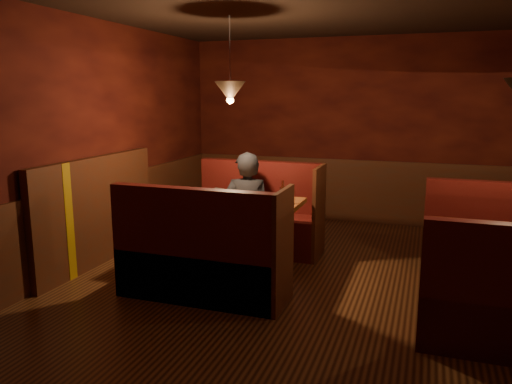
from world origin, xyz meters
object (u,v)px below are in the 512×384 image
(diner_a, at_px, (247,190))
(second_bench_far, at_px, (498,252))
(main_bench_far, at_px, (259,222))
(second_table, at_px, (507,254))
(main_bench_near, at_px, (202,264))
(main_table, at_px, (233,217))
(diner_b, at_px, (221,223))

(diner_a, bearing_deg, second_bench_far, 164.33)
(main_bench_far, distance_m, second_table, 3.03)
(main_bench_near, distance_m, diner_a, 1.56)
(main_table, relative_size, diner_a, 0.92)
(main_table, xyz_separation_m, main_bench_near, (0.02, -0.88, -0.27))
(main_bench_near, relative_size, second_table, 1.23)
(main_bench_near, relative_size, diner_a, 1.02)
(main_bench_far, xyz_separation_m, second_bench_far, (2.83, -0.30, -0.02))
(main_table, xyz_separation_m, main_bench_far, (0.02, 0.88, -0.27))
(second_table, relative_size, diner_b, 0.97)
(main_bench_near, distance_m, second_table, 2.88)
(main_table, bearing_deg, diner_b, -80.63)
(main_table, xyz_separation_m, second_bench_far, (2.85, 0.58, -0.29))
(main_table, height_order, second_table, main_table)
(main_bench_near, height_order, second_bench_far, main_bench_near)
(diner_a, relative_size, diner_b, 1.18)
(diner_b, bearing_deg, main_table, 111.67)
(main_bench_near, bearing_deg, second_bench_far, 27.19)
(second_table, bearing_deg, second_bench_far, 87.80)
(main_bench_far, height_order, second_table, main_bench_far)
(main_table, bearing_deg, diner_a, 94.60)
(main_table, height_order, main_bench_far, main_bench_far)
(main_table, xyz_separation_m, diner_b, (0.09, -0.56, 0.07))
(diner_a, height_order, diner_b, diner_a)
(second_table, bearing_deg, diner_b, -173.43)
(main_bench_far, height_order, main_bench_near, same)
(main_bench_far, bearing_deg, main_table, -91.18)
(main_table, distance_m, second_table, 2.83)
(second_bench_far, bearing_deg, second_table, -92.20)
(main_bench_near, height_order, diner_a, diner_a)
(second_table, xyz_separation_m, diner_b, (-2.73, -0.31, 0.13))
(main_bench_far, bearing_deg, main_bench_near, -90.00)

